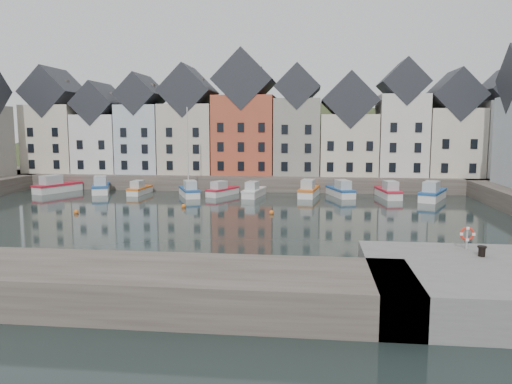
% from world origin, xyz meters
% --- Properties ---
extents(ground, '(260.00, 260.00, 0.00)m').
position_xyz_m(ground, '(0.00, 0.00, 0.00)').
color(ground, black).
rests_on(ground, ground).
extents(far_quay, '(90.00, 16.00, 2.00)m').
position_xyz_m(far_quay, '(0.00, 30.00, 1.00)').
color(far_quay, '#443C34').
rests_on(far_quay, ground).
extents(hillside, '(153.60, 70.40, 64.00)m').
position_xyz_m(hillside, '(0.02, 56.00, -17.96)').
color(hillside, '#283319').
rests_on(hillside, ground).
extents(far_terrace, '(72.37, 8.16, 17.78)m').
position_xyz_m(far_terrace, '(3.21, 28.00, 8.88)').
color(far_terrace, beige).
rests_on(far_terrace, far_quay).
extents(mooring_buoys, '(20.50, 5.50, 0.50)m').
position_xyz_m(mooring_buoys, '(-4.00, 5.33, 0.15)').
color(mooring_buoys, orange).
rests_on(mooring_buoys, ground).
extents(boat_a, '(4.64, 7.12, 2.62)m').
position_xyz_m(boat_a, '(-24.59, 18.72, 0.78)').
color(boat_a, silver).
rests_on(boat_a, ground).
extents(boat_b, '(4.27, 6.97, 2.56)m').
position_xyz_m(boat_b, '(-18.36, 18.99, 0.76)').
color(boat_b, silver).
rests_on(boat_b, ground).
extents(boat_c, '(1.88, 5.40, 2.05)m').
position_xyz_m(boat_c, '(-12.72, 18.27, 0.61)').
color(boat_c, silver).
rests_on(boat_c, ground).
extents(boat_d, '(4.11, 6.30, 11.57)m').
position_xyz_m(boat_d, '(-5.58, 16.86, 0.75)').
color(boat_d, silver).
rests_on(boat_d, ground).
extents(boat_e, '(3.80, 5.71, 2.11)m').
position_xyz_m(boat_e, '(-1.60, 18.21, 0.63)').
color(boat_e, silver).
rests_on(boat_e, ground).
extents(boat_f, '(2.66, 5.94, 2.20)m').
position_xyz_m(boat_f, '(2.63, 17.64, 0.66)').
color(boat_f, silver).
rests_on(boat_f, ground).
extents(boat_g, '(2.90, 6.61, 2.45)m').
position_xyz_m(boat_g, '(9.63, 18.64, 0.73)').
color(boat_g, silver).
rests_on(boat_g, ground).
extents(boat_h, '(3.70, 6.50, 2.38)m').
position_xyz_m(boat_h, '(13.71, 19.02, 0.71)').
color(boat_h, silver).
rests_on(boat_h, ground).
extents(boat_i, '(2.80, 6.47, 2.41)m').
position_xyz_m(boat_i, '(19.62, 18.61, 0.72)').
color(boat_i, silver).
rests_on(boat_i, ground).
extents(boat_j, '(4.70, 7.08, 2.61)m').
position_xyz_m(boat_j, '(24.57, 16.93, 0.78)').
color(boat_j, silver).
rests_on(boat_j, ground).
extents(mooring_bollard, '(0.48, 0.48, 0.56)m').
position_xyz_m(mooring_bollard, '(19.18, -18.01, 2.31)').
color(mooring_bollard, black).
rests_on(mooring_bollard, near_quay).
extents(life_ring_post, '(0.80, 0.17, 1.30)m').
position_xyz_m(life_ring_post, '(18.82, -16.54, 2.86)').
color(life_ring_post, gray).
rests_on(life_ring_post, near_quay).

